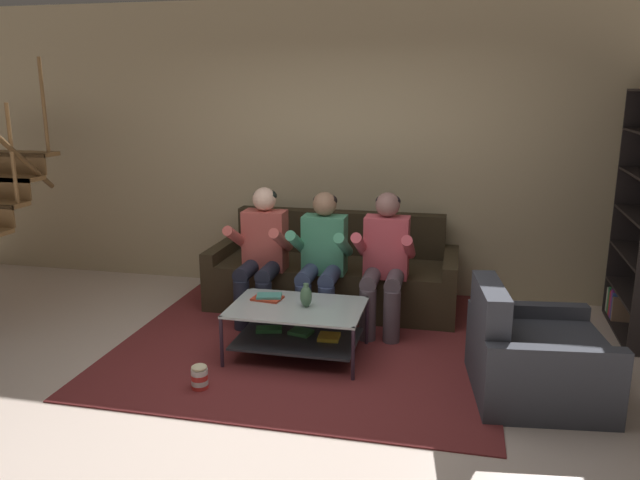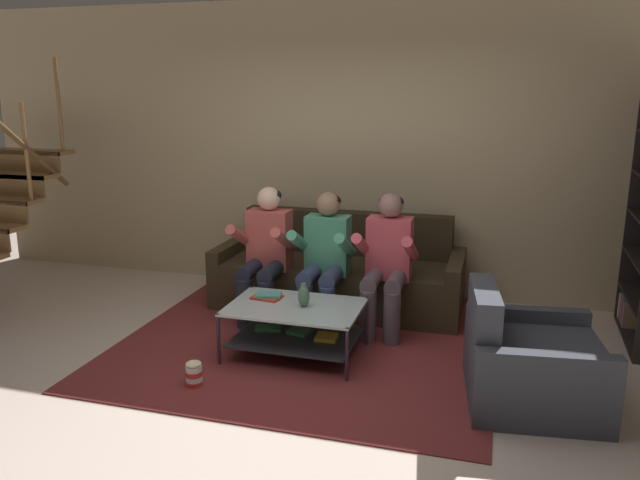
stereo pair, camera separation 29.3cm
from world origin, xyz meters
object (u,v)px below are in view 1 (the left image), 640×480
Objects in this scene: vase at (306,296)px; book_stack at (268,297)px; popcorn_tub at (200,377)px; coffee_table at (297,323)px; couch at (334,276)px; armchair at (533,359)px; person_seated_left at (261,250)px; person_seated_right at (385,257)px; person_seated_middle at (322,254)px.

vase reaches higher than book_stack.
coffee_table is at bearing 52.96° from popcorn_tub.
couch is at bearing 91.41° from vase.
armchair reaches higher than vase.
armchair is at bearing -23.13° from person_seated_left.
book_stack is at bearing 72.15° from popcorn_tub.
person_seated_left reaches higher than person_seated_right.
person_seated_right is 1.07m from book_stack.
coffee_table is (0.51, -0.70, -0.38)m from person_seated_left.
couch reaches higher than popcorn_tub.
person_seated_middle is at bearing -0.21° from person_seated_left.
popcorn_tub is (-0.60, -0.70, -0.41)m from vase.
person_seated_middle is at bearing -90.00° from couch.
couch is 1.22m from coffee_table.
coffee_table is 5.47× the size of popcorn_tub.
couch reaches higher than coffee_table.
person_seated_left is at bearing 156.87° from armchair.
coffee_table is 4.15× the size of book_stack.
armchair reaches higher than coffee_table.
person_seated_middle is 6.27× the size of vase.
person_seated_right reaches higher than couch.
person_seated_middle is 0.55m from person_seated_right.
popcorn_tub is at bearing -106.42° from couch.
armchair is (1.69, -0.95, -0.38)m from person_seated_middle.
person_seated_right is (1.10, -0.00, -0.00)m from person_seated_left.
person_seated_left is 1.50m from popcorn_tub.
person_seated_left is at bearing 112.21° from book_stack.
person_seated_right is at bearing -43.78° from couch.
person_seated_left is 0.68m from book_stack.
popcorn_tub is at bearing -127.04° from coffee_table.
person_seated_middle is at bearing -179.84° from person_seated_right.
person_seated_right is at bearing 53.28° from vase.
person_seated_left is (-0.55, -0.53, 0.36)m from couch.
popcorn_tub is at bearing -169.04° from armchair.
person_seated_left is 1.17× the size of coffee_table.
coffee_table is at bearing -21.17° from book_stack.
person_seated_right is (0.55, -0.53, 0.36)m from couch.
person_seated_right is at bearing 49.74° from coffee_table.
person_seated_left is at bearing 126.22° from coffee_table.
person_seated_left is 0.92m from vase.
popcorn_tub is at bearing -112.12° from person_seated_middle.
person_seated_left reaches higher than couch.
vase is (0.03, -1.22, 0.21)m from couch.
person_seated_right reaches higher than person_seated_middle.
person_seated_middle is at bearing 67.88° from popcorn_tub.
couch is 2.01m from popcorn_tub.
vase is at bearing -87.51° from person_seated_middle.
couch is 1.17m from book_stack.
person_seated_right reaches higher than armchair.
book_stack is (-0.31, -0.59, -0.22)m from person_seated_middle.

